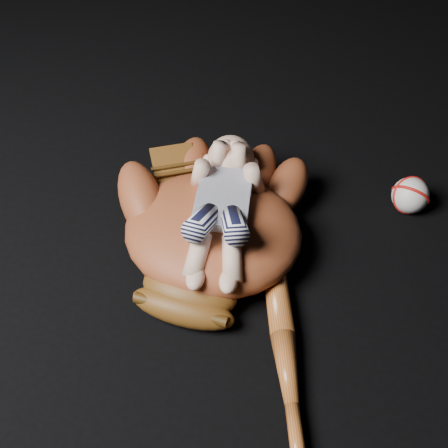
{
  "coord_description": "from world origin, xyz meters",
  "views": [
    {
      "loc": [
        0.0,
        -0.68,
        0.91
      ],
      "look_at": [
        0.02,
        0.1,
        0.09
      ],
      "focal_mm": 45.0,
      "sensor_mm": 36.0,
      "label": 1
    }
  ],
  "objects": [
    {
      "name": "baseball",
      "position": [
        0.44,
        0.22,
        0.04
      ],
      "size": [
        0.1,
        0.1,
        0.08
      ],
      "primitive_type": "sphere",
      "rotation": [
        0.0,
        0.0,
        -0.19
      ],
      "color": "silver",
      "rests_on": "ground"
    },
    {
      "name": "baseball_bat",
      "position": [
        0.12,
        -0.16,
        0.02
      ],
      "size": [
        0.05,
        0.5,
        0.05
      ],
      "primitive_type": null,
      "rotation": [
        0.0,
        0.0,
        0.02
      ],
      "color": "#9E4E1E",
      "rests_on": "ground"
    },
    {
      "name": "baseball_glove",
      "position": [
        -0.0,
        0.1,
        0.08
      ],
      "size": [
        0.6,
        0.64,
        0.16
      ],
      "primitive_type": null,
      "rotation": [
        0.0,
        0.0,
        -0.34
      ],
      "color": "maroon",
      "rests_on": "ground"
    },
    {
      "name": "newborn_baby",
      "position": [
        0.02,
        0.09,
        0.14
      ],
      "size": [
        0.23,
        0.4,
        0.15
      ],
      "primitive_type": null,
      "rotation": [
        0.0,
        0.0,
        -0.14
      ],
      "color": "#D8A78B",
      "rests_on": "baseball_glove"
    }
  ]
}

